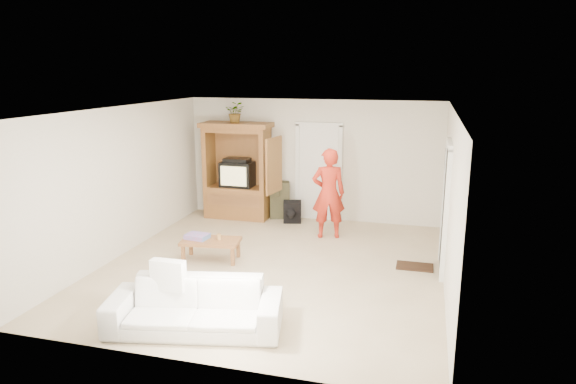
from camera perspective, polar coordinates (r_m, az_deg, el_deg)
name	(u,v)px	position (r m, az deg, el deg)	size (l,w,h in m)	color
floor	(272,266)	(8.67, -1.76, -8.27)	(6.00, 6.00, 0.00)	tan
ceiling	(271,110)	(8.08, -1.89, 9.14)	(6.00, 6.00, 0.00)	white
wall_back	(312,160)	(11.12, 2.70, 3.56)	(5.50, 5.50, 0.00)	silver
wall_front	(189,253)	(5.59, -10.89, -6.71)	(5.50, 5.50, 0.00)	silver
wall_left	(122,181)	(9.44, -18.01, 1.13)	(6.00, 6.00, 0.00)	silver
wall_right	(450,202)	(7.94, 17.53, -1.08)	(6.00, 6.00, 0.00)	silver
armoire	(239,177)	(11.32, -5.51, 1.67)	(1.82, 1.14, 2.10)	brown
door_back	(319,173)	(11.11, 3.41, 2.07)	(0.85, 0.05, 2.04)	white
doorway_right	(446,210)	(8.59, 17.10, -1.91)	(0.05, 0.90, 2.04)	black
framed_picture	(446,161)	(9.74, 17.17, 3.35)	(0.03, 0.60, 0.48)	black
doormat	(415,266)	(8.89, 13.89, -8.03)	(0.60, 0.40, 0.02)	#382316
plant	(236,112)	(11.10, -5.85, 8.81)	(0.40, 0.35, 0.44)	#4C7238
man	(329,193)	(9.92, 4.52, -0.15)	(0.64, 0.42, 1.76)	red
sofa	(195,306)	(6.68, -10.32, -12.40)	(2.16, 0.84, 0.63)	silver
coffee_table	(211,242)	(8.94, -8.57, -5.56)	(1.05, 0.66, 0.37)	#9B6335
towel	(197,236)	(9.01, -10.06, -4.87)	(0.38, 0.28, 0.08)	#D5478C
candle	(219,237)	(8.89, -7.68, -4.96)	(0.08, 0.08, 0.10)	tan
backpack_black	(292,212)	(10.97, 0.48, -2.27)	(0.38, 0.22, 0.47)	black
backpack_olive	(280,200)	(11.33, -0.94, -0.86)	(0.43, 0.32, 0.81)	#47442B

